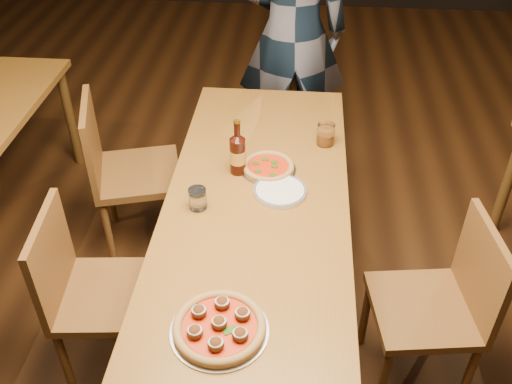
# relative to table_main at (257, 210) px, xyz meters

# --- Properties ---
(ground) EXTENTS (9.00, 9.00, 0.00)m
(ground) POSITION_rel_table_main_xyz_m (0.00, 0.00, -0.68)
(ground) COLOR black
(table_main) EXTENTS (0.80, 2.00, 0.75)m
(table_main) POSITION_rel_table_main_xyz_m (0.00, 0.00, 0.00)
(table_main) COLOR brown
(table_main) RESTS_ON ground
(chair_main_nw) EXTENTS (0.46, 0.46, 0.91)m
(chair_main_nw) POSITION_rel_table_main_xyz_m (-0.62, -0.35, -0.22)
(chair_main_nw) COLOR brown
(chair_main_nw) RESTS_ON ground
(chair_main_sw) EXTENTS (0.55, 0.55, 0.96)m
(chair_main_sw) POSITION_rel_table_main_xyz_m (-0.70, 0.50, -0.20)
(chair_main_sw) COLOR brown
(chair_main_sw) RESTS_ON ground
(chair_main_e) EXTENTS (0.48, 0.48, 0.91)m
(chair_main_e) POSITION_rel_table_main_xyz_m (0.73, -0.31, -0.23)
(chair_main_e) COLOR brown
(chair_main_e) RESTS_ON ground
(chair_end) EXTENTS (0.50, 0.50, 0.86)m
(chair_end) POSITION_rel_table_main_xyz_m (0.06, 1.26, -0.25)
(chair_end) COLOR brown
(chair_end) RESTS_ON ground
(pizza_meatball) EXTENTS (0.34, 0.34, 0.06)m
(pizza_meatball) POSITION_rel_table_main_xyz_m (-0.06, -0.73, 0.09)
(pizza_meatball) COLOR #B7B7BF
(pizza_meatball) RESTS_ON table_main
(pizza_margherita) EXTENTS (0.26, 0.26, 0.03)m
(pizza_margherita) POSITION_rel_table_main_xyz_m (0.03, 0.21, 0.09)
(pizza_margherita) COLOR #B7B7BF
(pizza_margherita) RESTS_ON table_main
(plate_stack) EXTENTS (0.23, 0.23, 0.02)m
(plate_stack) POSITION_rel_table_main_xyz_m (0.10, 0.04, 0.08)
(plate_stack) COLOR white
(plate_stack) RESTS_ON table_main
(beer_bottle) EXTENTS (0.07, 0.07, 0.27)m
(beer_bottle) POSITION_rel_table_main_xyz_m (-0.10, 0.19, 0.17)
(beer_bottle) COLOR black
(beer_bottle) RESTS_ON table_main
(water_glass) EXTENTS (0.08, 0.08, 0.10)m
(water_glass) POSITION_rel_table_main_xyz_m (-0.25, -0.09, 0.12)
(water_glass) COLOR white
(water_glass) RESTS_ON table_main
(amber_glass) EXTENTS (0.09, 0.09, 0.11)m
(amber_glass) POSITION_rel_table_main_xyz_m (0.30, 0.46, 0.13)
(amber_glass) COLOR #944A10
(amber_glass) RESTS_ON table_main
(diner) EXTENTS (0.74, 0.54, 1.88)m
(diner) POSITION_rel_table_main_xyz_m (0.10, 1.37, 0.26)
(diner) COLOR black
(diner) RESTS_ON ground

